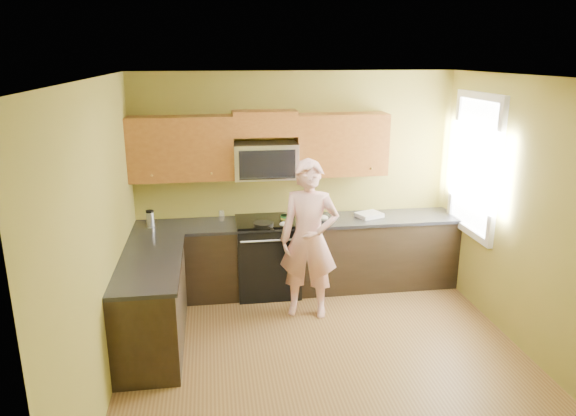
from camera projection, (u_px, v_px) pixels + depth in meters
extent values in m
plane|color=brown|center=(328.00, 362.00, 5.15)|extent=(4.00, 4.00, 0.00)
plane|color=white|center=(335.00, 78.00, 4.39)|extent=(4.00, 4.00, 0.00)
plane|color=olive|center=(296.00, 181.00, 6.67)|extent=(4.00, 0.00, 4.00)
plane|color=olive|center=(413.00, 348.00, 2.87)|extent=(4.00, 0.00, 4.00)
plane|color=olive|center=(101.00, 242.00, 4.49)|extent=(0.00, 4.00, 4.00)
plane|color=olive|center=(535.00, 221.00, 5.05)|extent=(0.00, 4.00, 4.00)
cube|color=black|center=(299.00, 256.00, 6.64)|extent=(4.00, 0.60, 0.88)
cube|color=black|center=(152.00, 305.00, 5.36)|extent=(0.60, 1.60, 0.88)
cube|color=black|center=(299.00, 222.00, 6.50)|extent=(4.00, 0.62, 0.04)
cube|color=black|center=(150.00, 263.00, 5.23)|extent=(0.62, 1.60, 0.04)
cube|color=brown|center=(265.00, 123.00, 6.25)|extent=(0.76, 0.33, 0.30)
imported|color=#F67E7B|center=(309.00, 240.00, 5.88)|extent=(0.76, 0.61, 1.80)
cube|color=#B27F47|center=(323.00, 218.00, 6.54)|extent=(0.13, 0.13, 0.01)
ellipsoid|color=silver|center=(284.00, 224.00, 6.24)|extent=(0.15, 0.15, 0.06)
ellipsoid|color=silver|center=(323.00, 218.00, 6.48)|extent=(0.14, 0.15, 0.07)
cube|color=white|center=(369.00, 215.00, 6.63)|extent=(0.37, 0.33, 0.05)
cylinder|color=silver|center=(222.00, 216.00, 6.48)|extent=(0.08, 0.08, 0.12)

